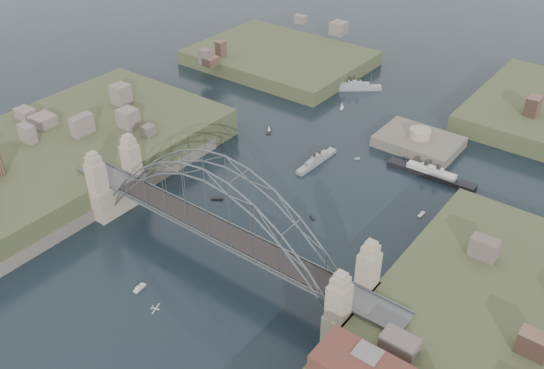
{
  "coord_description": "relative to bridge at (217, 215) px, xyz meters",
  "views": [
    {
      "loc": [
        64.71,
        -67.15,
        81.63
      ],
      "look_at": [
        0.0,
        18.0,
        10.0
      ],
      "focal_mm": 38.26,
      "sensor_mm": 36.0,
      "label": 1
    }
  ],
  "objects": [
    {
      "name": "small_boat_c",
      "position": [
        -7.41,
        -15.92,
        -12.04
      ],
      "size": [
        1.21,
        2.91,
        1.43
      ],
      "color": "beige",
      "rests_on": "ground"
    },
    {
      "name": "small_boat_b",
      "position": [
        6.91,
        24.42,
        -12.17
      ],
      "size": [
        1.8,
        1.56,
        0.45
      ],
      "color": "beige",
      "rests_on": "ground"
    },
    {
      "name": "small_boat_e",
      "position": [
        -26.61,
        51.58,
        -11.68
      ],
      "size": [
        2.93,
        3.84,
        2.38
      ],
      "color": "beige",
      "rests_on": "ground"
    },
    {
      "name": "small_boat_a",
      "position": [
        -15.75,
        16.6,
        -12.17
      ],
      "size": [
        2.82,
        2.43,
        0.45
      ],
      "color": "beige",
      "rests_on": "ground"
    },
    {
      "name": "small_boat_h",
      "position": [
        -17.51,
        77.4,
        -11.42
      ],
      "size": [
        1.39,
        2.28,
        2.38
      ],
      "color": "beige",
      "rests_on": "ground"
    },
    {
      "name": "small_boat_d",
      "position": [
        26.74,
        40.84,
        -12.17
      ],
      "size": [
        0.88,
        2.46,
        0.45
      ],
      "color": "beige",
      "rests_on": "ground"
    },
    {
      "name": "ground",
      "position": [
        0.0,
        0.0,
        -12.32
      ],
      "size": [
        500.0,
        500.0,
        0.0
      ],
      "primitive_type": "plane",
      "color": "black",
      "rests_on": "ground"
    },
    {
      "name": "shore_west",
      "position": [
        -57.32,
        0.0,
        -10.35
      ],
      "size": [
        50.5,
        90.0,
        12.0
      ],
      "color": "#3C4426",
      "rests_on": "ground"
    },
    {
      "name": "ocean_liner",
      "position": [
        21.41,
        57.58,
        -11.43
      ],
      "size": [
        23.51,
        3.83,
        5.75
      ],
      "color": "black",
      "rests_on": "ground"
    },
    {
      "name": "small_boat_f",
      "position": [
        1.9,
        53.69,
        -12.17
      ],
      "size": [
        1.42,
        1.36,
        0.45
      ],
      "color": "beige",
      "rests_on": "ground"
    },
    {
      "name": "naval_cruiser_far",
      "position": [
        -21.71,
        92.12,
        -11.38
      ],
      "size": [
        15.6,
        13.13,
        6.07
      ],
      "color": "gray",
      "rests_on": "ground"
    },
    {
      "name": "fort_island",
      "position": [
        12.0,
        70.0,
        -12.66
      ],
      "size": [
        22.0,
        16.0,
        9.4
      ],
      "color": "#5A5147",
      "rests_on": "ground"
    },
    {
      "name": "bridge",
      "position": [
        0.0,
        0.0,
        0.0
      ],
      "size": [
        84.0,
        13.8,
        24.6
      ],
      "color": "#4D4E50",
      "rests_on": "ground"
    },
    {
      "name": "aeroplane",
      "position": [
        4.83,
        -22.23,
        -5.04
      ],
      "size": [
        1.53,
        2.66,
        0.4
      ],
      "color": "#9DA0A4"
    },
    {
      "name": "headland_nw",
      "position": [
        -55.0,
        95.0,
        -11.82
      ],
      "size": [
        60.0,
        45.0,
        9.0
      ],
      "primitive_type": "cube",
      "color": "#3C4426",
      "rests_on": "ground"
    },
    {
      "name": "naval_cruiser_near",
      "position": [
        -5.83,
        45.42,
        -11.59
      ],
      "size": [
        2.67,
        15.81,
        4.72
      ],
      "color": "gray",
      "rests_on": "ground"
    }
  ]
}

